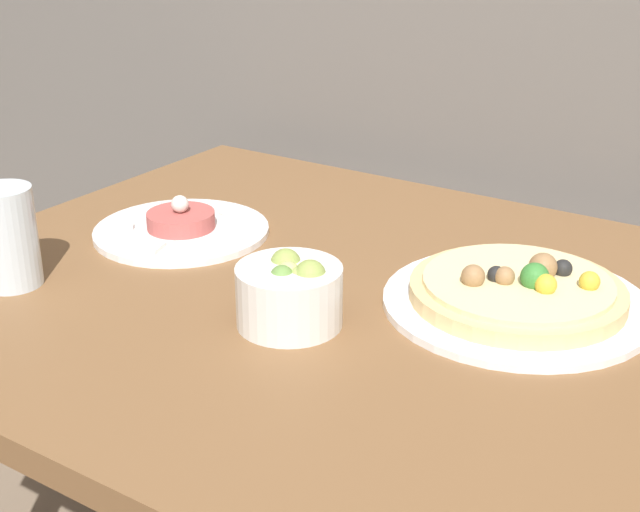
% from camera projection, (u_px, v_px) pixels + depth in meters
% --- Properties ---
extents(dining_table, '(1.08, 0.90, 0.77)m').
position_uv_depth(dining_table, '(327.00, 361.00, 1.20)').
color(dining_table, brown).
rests_on(dining_table, ground_plane).
extents(pizza_plate, '(0.33, 0.33, 0.07)m').
position_uv_depth(pizza_plate, '(518.00, 294.00, 1.09)').
color(pizza_plate, white).
rests_on(pizza_plate, dining_table).
extents(tartare_plate, '(0.26, 0.26, 0.06)m').
position_uv_depth(tartare_plate, '(181.00, 227.00, 1.32)').
color(tartare_plate, white).
rests_on(tartare_plate, dining_table).
extents(small_bowl, '(0.13, 0.13, 0.09)m').
position_uv_depth(small_bowl, '(290.00, 293.00, 1.05)').
color(small_bowl, white).
rests_on(small_bowl, dining_table).
extents(drinking_glass, '(0.08, 0.08, 0.13)m').
position_uv_depth(drinking_glass, '(7.00, 237.00, 1.14)').
color(drinking_glass, silver).
rests_on(drinking_glass, dining_table).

